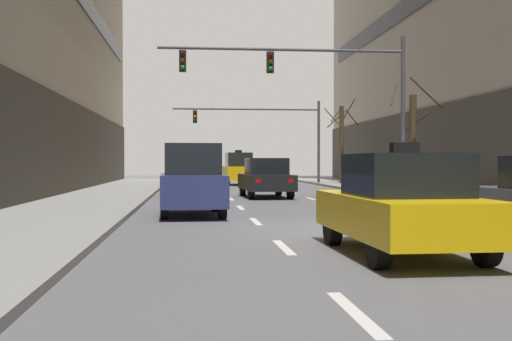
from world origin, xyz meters
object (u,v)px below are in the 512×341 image
object	(u,v)px
taxi_driving_2	(401,205)
street_tree_1	(342,142)
taxi_driving_0	(238,169)
car_driving_1	(192,180)
traffic_signal_0	(319,82)
street_tree_0	(413,141)
car_driving_4	(189,174)
pedestrian_1	(432,176)
traffic_signal_1	(270,125)
taxi_driving_5	(194,177)
pedestrian_0	(379,170)
car_driving_3	(266,178)

from	to	relation	value
taxi_driving_2	street_tree_1	xyz separation A→B (m)	(6.39, 31.24, 2.02)
taxi_driving_0	street_tree_1	bearing A→B (deg)	-10.49
car_driving_1	taxi_driving_2	bearing A→B (deg)	-67.52
traffic_signal_0	taxi_driving_2	bearing A→B (deg)	-96.34
taxi_driving_2	street_tree_0	world-z (taller)	street_tree_0
car_driving_4	pedestrian_1	bearing A→B (deg)	-55.04
taxi_driving_0	traffic_signal_1	xyz separation A→B (m)	(2.19, 0.47, 2.91)
car_driving_4	traffic_signal_0	bearing A→B (deg)	-62.76
taxi_driving_0	taxi_driving_2	size ratio (longest dim) A/B	1.00
traffic_signal_1	street_tree_0	xyz separation A→B (m)	(4.47, -15.33, -1.55)
traffic_signal_1	taxi_driving_2	bearing A→B (deg)	-93.34
pedestrian_1	taxi_driving_5	bearing A→B (deg)	142.14
car_driving_4	traffic_signal_0	distance (m)	12.03
taxi_driving_0	street_tree_0	world-z (taller)	street_tree_0
taxi_driving_0	traffic_signal_0	size ratio (longest dim) A/B	0.44
car_driving_1	car_driving_4	world-z (taller)	car_driving_1
taxi_driving_5	pedestrian_0	xyz separation A→B (m)	(9.20, 1.56, 0.29)
taxi_driving_0	car_driving_3	bearing A→B (deg)	-89.81
traffic_signal_1	traffic_signal_0	bearing A→B (deg)	-90.67
taxi_driving_2	car_driving_4	world-z (taller)	taxi_driving_2
car_driving_3	pedestrian_0	world-z (taller)	pedestrian_0
car_driving_3	street_tree_1	world-z (taller)	street_tree_1
taxi_driving_2	car_driving_3	xyz separation A→B (m)	(-0.22, 17.22, 0.02)
taxi_driving_5	traffic_signal_0	size ratio (longest dim) A/B	0.44
taxi_driving_0	car_driving_4	bearing A→B (deg)	-115.07
taxi_driving_2	taxi_driving_5	size ratio (longest dim) A/B	1.00
car_driving_3	street_tree_1	xyz separation A→B (m)	(6.61, 14.02, 2.00)
car_driving_3	pedestrian_1	distance (m)	7.19
street_tree_0	street_tree_1	bearing A→B (deg)	89.99
taxi_driving_2	pedestrian_1	world-z (taller)	taxi_driving_2
taxi_driving_5	pedestrian_1	xyz separation A→B (m)	(8.73, -6.78, 0.18)
car_driving_1	traffic_signal_1	xyz separation A→B (m)	(5.30, 24.79, 2.97)
traffic_signal_0	taxi_driving_0	bearing A→B (deg)	96.66
car_driving_3	traffic_signal_0	distance (m)	4.71
taxi_driving_2	car_driving_4	bearing A→B (deg)	97.77
traffic_signal_0	car_driving_1	bearing A→B (deg)	-124.85
car_driving_4	pedestrian_0	bearing A→B (deg)	-25.24
street_tree_1	car_driving_4	bearing A→B (deg)	-150.21
traffic_signal_0	street_tree_1	world-z (taller)	traffic_signal_0
street_tree_0	pedestrian_1	distance (m)	5.10
car_driving_1	car_driving_4	bearing A→B (deg)	90.39
taxi_driving_0	pedestrian_1	xyz separation A→B (m)	(5.71, -19.67, -0.06)
traffic_signal_1	pedestrian_1	size ratio (longest dim) A/B	6.58
car_driving_1	pedestrian_0	world-z (taller)	car_driving_1
street_tree_1	pedestrian_1	xyz separation A→B (m)	(-0.94, -18.44, -1.83)
pedestrian_0	pedestrian_1	bearing A→B (deg)	-93.22
street_tree_0	pedestrian_0	world-z (taller)	street_tree_0
taxi_driving_5	pedestrian_0	bearing A→B (deg)	9.64
car_driving_1	car_driving_3	distance (m)	9.60
pedestrian_0	car_driving_4	bearing A→B (deg)	154.76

